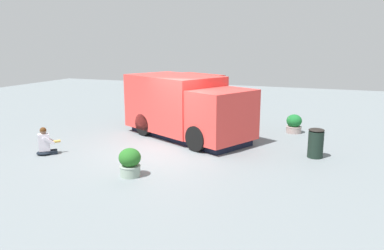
{
  "coord_description": "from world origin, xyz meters",
  "views": [
    {
      "loc": [
        10.87,
        5.16,
        3.53
      ],
      "look_at": [
        -0.81,
        0.66,
        0.78
      ],
      "focal_mm": 35.22,
      "sensor_mm": 36.0,
      "label": 1
    }
  ],
  "objects_px": {
    "food_truck": "(186,108)",
    "planter_flowering_near": "(294,124)",
    "trash_bin": "(316,143)",
    "planter_flowering_far": "(130,162)",
    "person_customer": "(45,144)"
  },
  "relations": [
    {
      "from": "food_truck",
      "to": "planter_flowering_far",
      "type": "bearing_deg",
      "value": 2.63
    },
    {
      "from": "food_truck",
      "to": "person_customer",
      "type": "bearing_deg",
      "value": -41.89
    },
    {
      "from": "food_truck",
      "to": "planter_flowering_near",
      "type": "height_order",
      "value": "food_truck"
    },
    {
      "from": "person_customer",
      "to": "planter_flowering_far",
      "type": "xyz_separation_m",
      "value": [
        0.79,
        3.57,
        0.05
      ]
    },
    {
      "from": "person_customer",
      "to": "planter_flowering_near",
      "type": "distance_m",
      "value": 9.27
    },
    {
      "from": "food_truck",
      "to": "planter_flowering_far",
      "type": "distance_m",
      "value": 4.6
    },
    {
      "from": "food_truck",
      "to": "planter_flowering_near",
      "type": "bearing_deg",
      "value": 120.2
    },
    {
      "from": "planter_flowering_far",
      "to": "planter_flowering_near",
      "type": "bearing_deg",
      "value": 152.18
    },
    {
      "from": "person_customer",
      "to": "trash_bin",
      "type": "distance_m",
      "value": 8.58
    },
    {
      "from": "person_customer",
      "to": "planter_flowering_near",
      "type": "bearing_deg",
      "value": 129.82
    },
    {
      "from": "person_customer",
      "to": "trash_bin",
      "type": "height_order",
      "value": "trash_bin"
    },
    {
      "from": "planter_flowering_near",
      "to": "trash_bin",
      "type": "distance_m",
      "value": 3.31
    },
    {
      "from": "person_customer",
      "to": "trash_bin",
      "type": "relative_size",
      "value": 0.96
    },
    {
      "from": "person_customer",
      "to": "trash_bin",
      "type": "xyz_separation_m",
      "value": [
        -2.78,
        8.12,
        0.13
      ]
    },
    {
      "from": "trash_bin",
      "to": "planter_flowering_far",
      "type": "bearing_deg",
      "value": -51.85
    }
  ]
}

